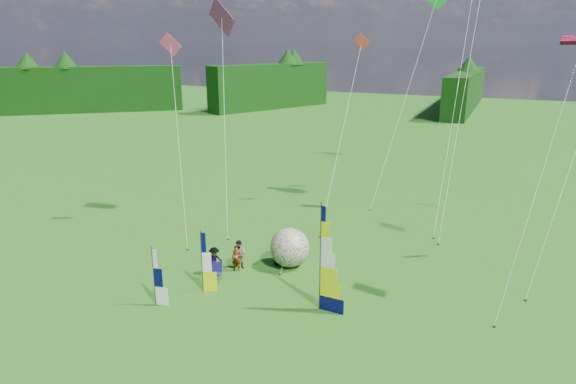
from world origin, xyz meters
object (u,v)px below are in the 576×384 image
at_px(side_banner_left, 202,262).
at_px(kite_whale, 460,66).
at_px(spectator_b, 240,254).
at_px(camp_chair, 216,272).
at_px(side_banner_far, 154,277).
at_px(bol_inflatable, 290,248).
at_px(feather_banner_main, 320,259).
at_px(spectator_a, 237,258).
at_px(spectator_d, 276,250).
at_px(spectator_c, 214,261).

xyz_separation_m(side_banner_left, kite_whale, (10.28, 19.12, 9.48)).
relative_size(spectator_b, camp_chair, 1.61).
xyz_separation_m(side_banner_far, bol_inflatable, (4.39, 7.09, -0.36)).
height_order(feather_banner_main, side_banner_left, feather_banner_main).
bearing_deg(bol_inflatable, feather_banner_main, -50.09).
distance_m(spectator_a, kite_whale, 21.58).
relative_size(spectator_b, spectator_d, 0.93).
xyz_separation_m(spectator_a, spectator_d, (1.74, 1.72, 0.14)).
bearing_deg(spectator_a, side_banner_left, -114.07).
relative_size(feather_banner_main, side_banner_left, 1.61).
bearing_deg(feather_banner_main, spectator_d, 141.13).
bearing_deg(kite_whale, spectator_a, -105.24).
relative_size(side_banner_far, spectator_c, 1.89).
xyz_separation_m(side_banner_far, kite_whale, (11.73, 21.32, 9.64)).
height_order(side_banner_left, bol_inflatable, side_banner_left).
relative_size(feather_banner_main, camp_chair, 5.12).
bearing_deg(spectator_b, spectator_a, -96.37).
xyz_separation_m(bol_inflatable, spectator_c, (-3.55, -2.73, -0.36)).
distance_m(spectator_b, camp_chair, 2.11).
height_order(bol_inflatable, spectator_c, bol_inflatable).
relative_size(spectator_a, spectator_c, 0.97).
bearing_deg(bol_inflatable, spectator_a, -143.63).
xyz_separation_m(bol_inflatable, kite_whale, (7.34, 14.23, 10.00)).
xyz_separation_m(spectator_b, spectator_c, (-0.97, -1.25, -0.05)).
xyz_separation_m(spectator_b, camp_chair, (-0.39, -2.05, -0.33)).
xyz_separation_m(side_banner_far, spectator_c, (0.84, 4.36, -0.72)).
height_order(feather_banner_main, spectator_c, feather_banner_main).
relative_size(bol_inflatable, kite_whale, 0.11).
xyz_separation_m(feather_banner_main, spectator_c, (-6.99, 1.39, -1.93)).
height_order(side_banner_left, spectator_d, side_banner_left).
distance_m(feather_banner_main, spectator_b, 6.84).
xyz_separation_m(feather_banner_main, camp_chair, (-6.41, 0.60, -2.21)).
relative_size(feather_banner_main, spectator_b, 3.17).
relative_size(feather_banner_main, bol_inflatable, 2.33).
relative_size(side_banner_far, spectator_d, 1.66).
bearing_deg(spectator_b, camp_chair, -109.13).
xyz_separation_m(spectator_c, camp_chair, (0.58, -0.80, -0.28)).
bearing_deg(spectator_d, camp_chair, 111.24).
bearing_deg(bol_inflatable, spectator_d, -168.44).
bearing_deg(bol_inflatable, spectator_b, -150.23).
relative_size(spectator_a, kite_whale, 0.07).
xyz_separation_m(feather_banner_main, bol_inflatable, (-3.45, 4.12, -1.57)).
distance_m(feather_banner_main, bol_inflatable, 5.60).
height_order(spectator_a, camp_chair, spectator_a).
bearing_deg(feather_banner_main, spectator_b, 160.22).
height_order(side_banner_left, spectator_b, side_banner_left).
xyz_separation_m(side_banner_left, side_banner_far, (-1.45, -2.19, -0.16)).
bearing_deg(side_banner_far, spectator_c, 70.66).
bearing_deg(bol_inflatable, kite_whale, 62.72).
xyz_separation_m(side_banner_far, spectator_a, (1.83, 5.20, -0.75)).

